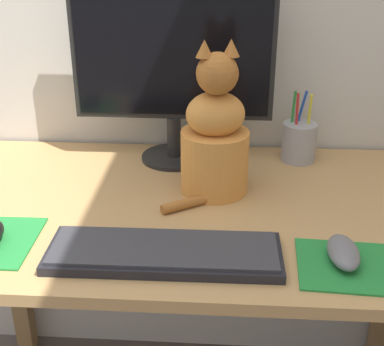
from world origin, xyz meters
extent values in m
cube|color=tan|center=(0.00, 0.00, 0.71)|extent=(1.21, 0.68, 0.02)
cube|color=olive|center=(-0.57, 0.30, 0.35)|extent=(0.05, 0.05, 0.70)
cylinder|color=black|center=(-0.06, 0.24, 0.73)|extent=(0.17, 0.17, 0.01)
cylinder|color=black|center=(-0.06, 0.24, 0.79)|extent=(0.04, 0.04, 0.10)
cube|color=black|center=(-0.06, 0.24, 1.01)|extent=(0.49, 0.02, 0.35)
cube|color=black|center=(-0.06, 0.23, 1.01)|extent=(0.47, 0.00, 0.32)
cube|color=black|center=(-0.04, -0.21, 0.73)|extent=(0.43, 0.15, 0.02)
cube|color=#333338|center=(-0.04, -0.21, 0.74)|extent=(0.41, 0.13, 0.01)
cube|color=#238438|center=(0.30, -0.22, 0.73)|extent=(0.19, 0.17, 0.00)
ellipsoid|color=slate|center=(0.29, -0.21, 0.74)|extent=(0.06, 0.11, 0.03)
cylinder|color=#D6893D|center=(0.05, 0.07, 0.80)|extent=(0.18, 0.18, 0.14)
ellipsoid|color=#D6893D|center=(0.05, 0.07, 0.91)|extent=(0.15, 0.14, 0.10)
sphere|color=#A36028|center=(0.05, 0.06, 1.00)|extent=(0.11, 0.11, 0.09)
cone|color=#A36028|center=(0.02, 0.05, 1.05)|extent=(0.04, 0.04, 0.04)
cone|color=#A36028|center=(0.08, 0.06, 1.05)|extent=(0.04, 0.04, 0.04)
cylinder|color=#A36028|center=(0.02, 0.00, 0.73)|extent=(0.18, 0.12, 0.02)
cylinder|color=#99999E|center=(0.26, 0.26, 0.77)|extent=(0.09, 0.09, 0.10)
cylinder|color=red|center=(0.25, 0.25, 0.83)|extent=(0.01, 0.01, 0.14)
cylinder|color=#1E47B2|center=(0.26, 0.28, 0.83)|extent=(0.03, 0.01, 0.14)
cylinder|color=green|center=(0.24, 0.27, 0.83)|extent=(0.01, 0.02, 0.14)
cylinder|color=yellow|center=(0.28, 0.26, 0.83)|extent=(0.01, 0.02, 0.14)
camera|label=1|loc=(0.07, -1.03, 1.28)|focal=50.00mm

